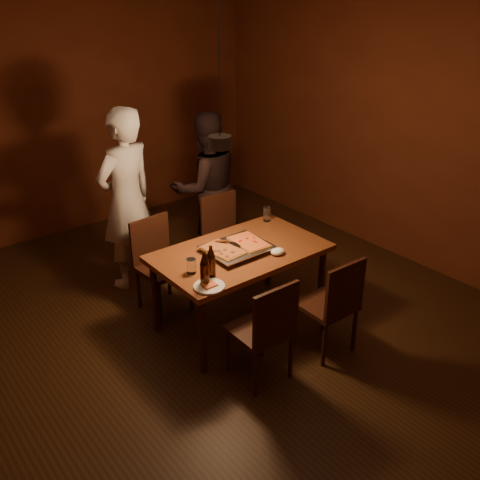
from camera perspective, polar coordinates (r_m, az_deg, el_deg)
room_shell at (r=4.32m, az=-2.07°, el=5.89°), size 6.00×6.00×6.00m
dining_table at (r=4.72m, az=-0.00°, el=-1.90°), size 1.50×0.90×0.75m
chair_far_left at (r=5.12m, az=-8.81°, el=-1.65°), size 0.45×0.45×0.49m
chair_far_right at (r=5.60m, az=-1.71°, el=1.18°), size 0.45×0.45×0.49m
chair_near_left at (r=4.10m, az=2.84°, el=-8.91°), size 0.43×0.43×0.49m
chair_near_right at (r=4.46m, az=10.02°, el=-6.14°), size 0.43×0.43×0.49m
pizza_tray at (r=4.65m, az=-0.31°, el=-0.96°), size 0.58×0.49×0.05m
pizza_meat at (r=4.57m, az=-1.82°, el=-1.04°), size 0.27×0.40×0.02m
pizza_cheese at (r=4.71m, az=0.95°, el=-0.17°), size 0.26×0.39×0.02m
spatula at (r=4.64m, az=-0.57°, el=-0.50°), size 0.21×0.25×0.04m
beer_bottle_a at (r=4.11m, az=-3.80°, el=-3.08°), size 0.07×0.07×0.28m
beer_bottle_b at (r=4.22m, az=-3.11°, el=-2.28°), size 0.07×0.07×0.27m
water_glass_left at (r=4.31m, az=-5.23°, el=-2.78°), size 0.08×0.08×0.12m
water_glass_right at (r=5.24m, az=2.89°, el=2.77°), size 0.07×0.07×0.14m
plate_slice at (r=4.13m, az=-3.30°, el=-4.95°), size 0.24×0.24×0.03m
napkin at (r=4.61m, az=4.03°, el=-1.24°), size 0.13×0.10×0.05m
diner_white at (r=5.42m, az=-11.98°, el=4.18°), size 0.76×0.60×1.85m
diner_dark at (r=5.91m, az=-3.65°, el=5.61°), size 0.90×0.76×1.67m
pendant_lamp at (r=4.21m, az=-2.15°, el=10.52°), size 0.18×0.18×1.10m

